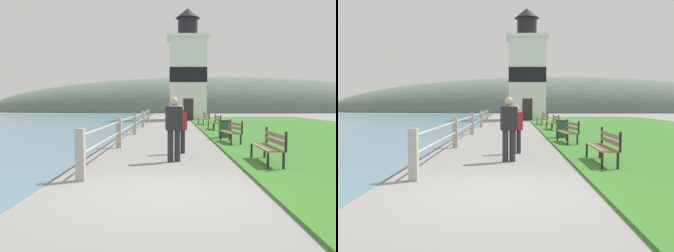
% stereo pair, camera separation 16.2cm
% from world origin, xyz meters
% --- Properties ---
extents(ground_plane, '(160.00, 160.00, 0.00)m').
position_xyz_m(ground_plane, '(0.00, 0.00, 0.00)').
color(ground_plane, gray).
extents(grass_verge, '(12.00, 42.01, 0.06)m').
position_xyz_m(grass_verge, '(7.86, 14.00, 0.03)').
color(grass_verge, '#387528').
rests_on(grass_verge, ground_plane).
extents(seawall_railing, '(0.18, 22.99, 1.10)m').
position_xyz_m(seawall_railing, '(-1.76, 12.40, 0.64)').
color(seawall_railing, '#A8A399').
rests_on(seawall_railing, ground_plane).
extents(park_bench_near, '(0.47, 1.86, 0.94)m').
position_xyz_m(park_bench_near, '(2.68, 3.01, 0.54)').
color(park_bench_near, '#846B51').
rests_on(park_bench_near, ground_plane).
extents(park_bench_midway, '(0.66, 1.66, 0.94)m').
position_xyz_m(park_bench_midway, '(2.53, 7.98, 0.54)').
color(park_bench_midway, '#846B51').
rests_on(park_bench_midway, ground_plane).
extents(park_bench_far, '(0.61, 1.67, 0.94)m').
position_xyz_m(park_bench_far, '(2.70, 15.14, 0.54)').
color(park_bench_far, '#846B51').
rests_on(park_bench_far, ground_plane).
extents(park_bench_by_lighthouse, '(0.70, 1.74, 0.94)m').
position_xyz_m(park_bench_by_lighthouse, '(2.53, 20.22, 0.54)').
color(park_bench_by_lighthouse, '#846B51').
rests_on(park_bench_by_lighthouse, ground_plane).
extents(lighthouse, '(3.88, 3.88, 10.47)m').
position_xyz_m(lighthouse, '(1.68, 29.00, 4.48)').
color(lighthouse, white).
rests_on(lighthouse, ground_plane).
extents(person_strolling, '(0.47, 0.32, 1.78)m').
position_xyz_m(person_strolling, '(0.20, 3.54, 0.96)').
color(person_strolling, '#28282D').
rests_on(person_strolling, ground_plane).
extents(person_by_railing, '(0.42, 0.32, 1.54)m').
position_xyz_m(person_by_railing, '(0.42, 5.21, 0.84)').
color(person_by_railing, '#28282D').
rests_on(person_by_railing, ground_plane).
extents(trash_bin, '(0.54, 0.54, 0.84)m').
position_xyz_m(trash_bin, '(2.51, 10.10, 0.42)').
color(trash_bin, '#2D5138').
rests_on(trash_bin, ground_plane).
extents(distant_hillside, '(80.00, 16.00, 12.00)m').
position_xyz_m(distant_hillside, '(8.00, 58.01, 0.00)').
color(distant_hillside, '#566B5B').
rests_on(distant_hillside, ground_plane).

